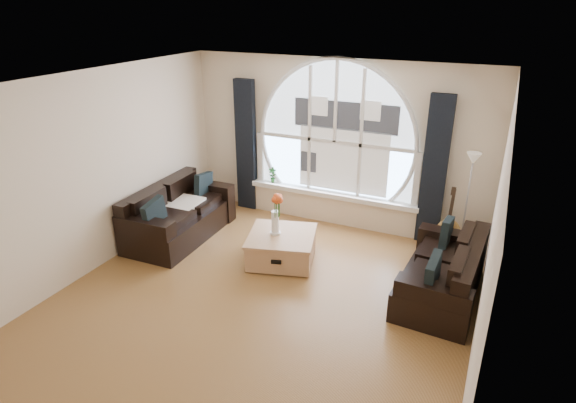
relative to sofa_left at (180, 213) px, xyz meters
The scene contains 21 objects.
ground 2.34m from the sofa_left, 29.92° to the right, with size 5.00×5.50×0.01m, color brown.
ceiling 3.26m from the sofa_left, 29.92° to the right, with size 5.00×5.50×0.01m, color silver.
wall_back 2.73m from the sofa_left, 38.68° to the left, with size 5.00×0.01×2.70m, color beige.
wall_front 4.48m from the sofa_left, 62.87° to the right, with size 5.00×0.01×2.70m, color beige.
wall_left 1.57m from the sofa_left, 113.55° to the right, with size 0.01×5.50×2.70m, color beige.
wall_right 4.74m from the sofa_left, 14.34° to the right, with size 0.01×5.50×2.70m, color beige.
attic_slope 4.77m from the sofa_left, 15.32° to the right, with size 0.92×5.50×0.72m, color silver.
arched_window 2.82m from the sofa_left, 38.15° to the left, with size 2.60×0.06×2.15m, color silver.
window_sill 2.50m from the sofa_left, 36.89° to the left, with size 2.90×0.22×0.08m, color white.
window_frame 2.80m from the sofa_left, 37.61° to the left, with size 2.76×0.08×2.15m, color white.
neighbor_house 2.87m from the sofa_left, 35.89° to the left, with size 1.70×0.02×1.50m, color silver.
curtain_left 1.71m from the sofa_left, 74.92° to the left, with size 0.35×0.12×2.30m, color black.
curtain_right 3.96m from the sofa_left, 22.35° to the left, with size 0.35×0.12×2.30m, color black.
sofa_left is the anchor object (origin of this frame).
sofa_right 4.01m from the sofa_left, ahead, with size 0.85×1.70×0.76m, color black.
coffee_chest 1.81m from the sofa_left, ahead, with size 0.93×0.93×0.46m, color #A47751.
throw_blanket 0.15m from the sofa_left, 95.44° to the left, with size 0.55×0.55×0.10m, color silver.
vase_flowers 1.75m from the sofa_left, ahead, with size 0.24×0.24×0.70m, color white.
floor_lamp 4.30m from the sofa_left, 15.62° to the left, with size 0.24×0.24×1.60m, color #B2B2B2.
guitar 4.14m from the sofa_left, 18.17° to the left, with size 0.36×0.24×1.06m, color olive.
potted_plant 1.77m from the sofa_left, 59.15° to the left, with size 0.14×0.10×0.27m, color #1E6023.
Camera 1 is at (2.43, -4.39, 3.52)m, focal length 29.93 mm.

